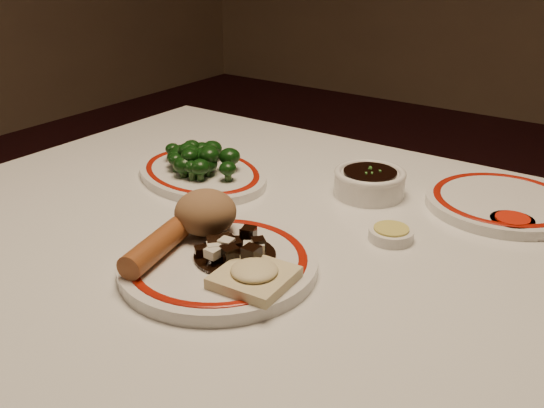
{
  "coord_description": "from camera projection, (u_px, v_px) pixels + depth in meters",
  "views": [
    {
      "loc": [
        0.44,
        -0.65,
        1.15
      ],
      "look_at": [
        -0.01,
        -0.01,
        0.8
      ],
      "focal_mm": 40.0,
      "sensor_mm": 36.0,
      "label": 1
    }
  ],
  "objects": [
    {
      "name": "dining_table",
      "position": [
        282.0,
        288.0,
        0.92
      ],
      "size": [
        1.2,
        0.9,
        0.75
      ],
      "color": "white",
      "rests_on": "ground"
    },
    {
      "name": "main_plate",
      "position": [
        219.0,
        263.0,
        0.78
      ],
      "size": [
        0.29,
        0.29,
        0.02
      ],
      "color": "white",
      "rests_on": "dining_table"
    },
    {
      "name": "rice_mound",
      "position": [
        206.0,
        212.0,
        0.83
      ],
      "size": [
        0.09,
        0.09,
        0.06
      ],
      "primitive_type": "ellipsoid",
      "color": "#8F6643",
      "rests_on": "main_plate"
    },
    {
      "name": "spring_roll",
      "position": [
        155.0,
        247.0,
        0.77
      ],
      "size": [
        0.06,
        0.12,
        0.03
      ],
      "primitive_type": "cylinder",
      "rotation": [
        1.57,
        0.0,
        0.23
      ],
      "color": "#975025",
      "rests_on": "main_plate"
    },
    {
      "name": "fried_wonton",
      "position": [
        254.0,
        275.0,
        0.72
      ],
      "size": [
        0.09,
        0.09,
        0.02
      ],
      "color": "beige",
      "rests_on": "main_plate"
    },
    {
      "name": "stirfry_heap",
      "position": [
        233.0,
        250.0,
        0.77
      ],
      "size": [
        0.11,
        0.11,
        0.03
      ],
      "color": "black",
      "rests_on": "main_plate"
    },
    {
      "name": "broccoli_plate",
      "position": [
        202.0,
        173.0,
        1.08
      ],
      "size": [
        0.32,
        0.3,
        0.02
      ],
      "color": "white",
      "rests_on": "dining_table"
    },
    {
      "name": "broccoli_pile",
      "position": [
        199.0,
        157.0,
        1.06
      ],
      "size": [
        0.17,
        0.13,
        0.05
      ],
      "color": "#23471C",
      "rests_on": "broccoli_plate"
    },
    {
      "name": "soy_bowl",
      "position": [
        369.0,
        183.0,
        1.0
      ],
      "size": [
        0.12,
        0.12,
        0.04
      ],
      "color": "white",
      "rests_on": "dining_table"
    },
    {
      "name": "sweet_sour_dish",
      "position": [
        512.0,
        223.0,
        0.89
      ],
      "size": [
        0.06,
        0.06,
        0.02
      ],
      "color": "white",
      "rests_on": "dining_table"
    },
    {
      "name": "mustard_dish",
      "position": [
        391.0,
        234.0,
        0.86
      ],
      "size": [
        0.06,
        0.06,
        0.02
      ],
      "color": "white",
      "rests_on": "dining_table"
    },
    {
      "name": "far_plate",
      "position": [
        502.0,
        202.0,
        0.96
      ],
      "size": [
        0.24,
        0.24,
        0.02
      ],
      "color": "white",
      "rests_on": "dining_table"
    }
  ]
}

